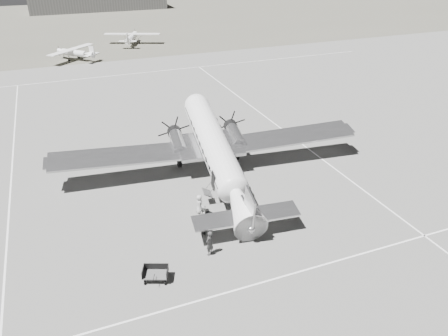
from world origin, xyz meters
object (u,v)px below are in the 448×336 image
at_px(dc3_airliner, 216,152).
at_px(ramp_agent, 204,215).
at_px(baggage_cart_far, 156,274).
at_px(light_plane_left, 74,54).
at_px(passenger, 199,204).
at_px(ground_crew, 210,243).
at_px(baggage_cart_near, 206,223).
at_px(light_plane_right, 132,38).

distance_m(dc3_airliner, ramp_agent, 7.60).
xyz_separation_m(baggage_cart_far, ramp_agent, (5.21, 5.04, 0.32)).
distance_m(light_plane_left, passenger, 58.13).
relative_size(ground_crew, passenger, 1.19).
bearing_deg(light_plane_left, baggage_cart_far, -134.39).
relative_size(baggage_cart_near, baggage_cart_far, 1.05).
bearing_deg(baggage_cart_near, light_plane_left, 68.12).
relative_size(light_plane_left, baggage_cart_near, 6.05).
distance_m(ground_crew, ramp_agent, 3.93).
bearing_deg(ground_crew, baggage_cart_near, -141.93).
height_order(baggage_cart_near, baggage_cart_far, baggage_cart_near).
bearing_deg(passenger, light_plane_left, 22.78).
relative_size(light_plane_left, ramp_agent, 6.82).
height_order(baggage_cart_far, ramp_agent, ramp_agent).
relative_size(ramp_agent, passenger, 0.99).
height_order(baggage_cart_far, ground_crew, ground_crew).
xyz_separation_m(light_plane_right, baggage_cart_far, (-13.19, -74.47, -0.75)).
xyz_separation_m(baggage_cart_near, ramp_agent, (0.08, 0.72, 0.30)).
distance_m(light_plane_right, ground_crew, 73.78).
bearing_deg(light_plane_right, dc3_airliner, -72.00).
bearing_deg(passenger, ramp_agent, -168.31).
bearing_deg(ramp_agent, light_plane_left, 18.06).
distance_m(light_plane_left, light_plane_right, 16.24).
bearing_deg(baggage_cart_near, light_plane_right, 57.01).
relative_size(dc3_airliner, ramp_agent, 18.52).
bearing_deg(ground_crew, light_plane_left, -123.37).
bearing_deg(light_plane_right, light_plane_left, -120.34).
relative_size(dc3_airliner, light_plane_left, 2.72).
height_order(ground_crew, passenger, ground_crew).
height_order(light_plane_right, ramp_agent, light_plane_right).
xyz_separation_m(ramp_agent, passenger, (0.17, 1.61, 0.01)).
distance_m(baggage_cart_near, baggage_cart_far, 6.71).
bearing_deg(ramp_agent, passenger, 7.27).
distance_m(baggage_cart_far, passenger, 8.56).
height_order(baggage_cart_near, ramp_agent, ramp_agent).
distance_m(light_plane_right, baggage_cart_far, 75.63).
bearing_deg(ramp_agent, ground_crew, -179.97).
bearing_deg(light_plane_left, dc3_airliner, -125.13).
distance_m(light_plane_right, ramp_agent, 69.88).
relative_size(baggage_cart_near, ground_crew, 0.94).
bearing_deg(baggage_cart_far, ramp_agent, 66.24).
xyz_separation_m(baggage_cart_near, baggage_cart_far, (-5.13, -4.33, -0.02)).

